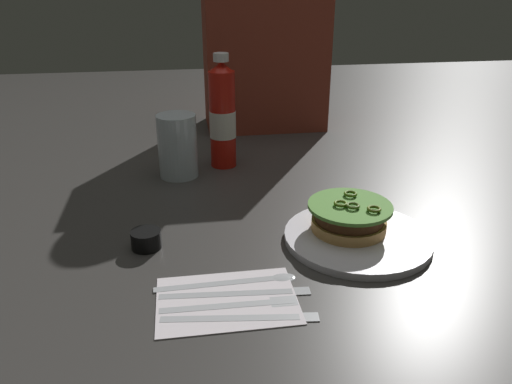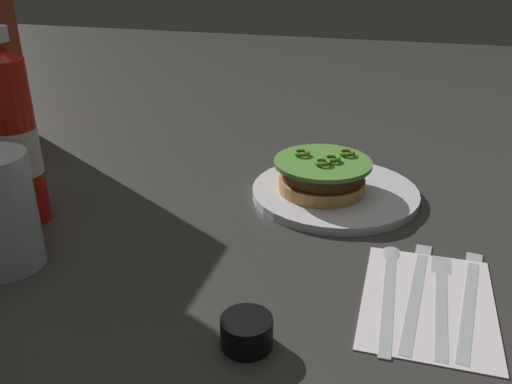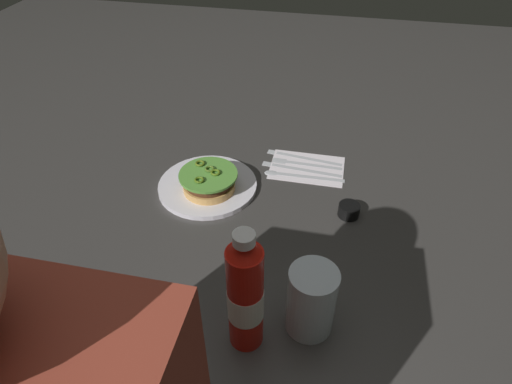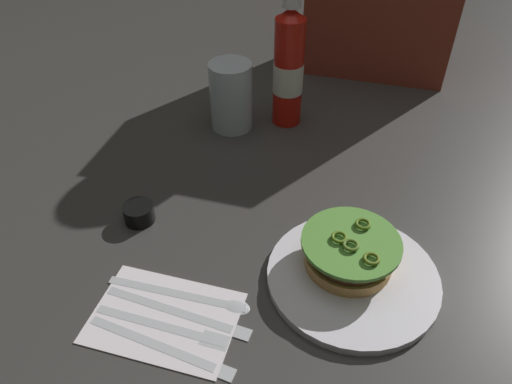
% 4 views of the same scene
% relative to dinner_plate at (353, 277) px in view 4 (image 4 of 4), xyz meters
% --- Properties ---
extents(ground_plane, '(3.00, 3.00, 0.00)m').
position_rel_dinner_plate_xyz_m(ground_plane, '(-0.10, 0.11, -0.01)').
color(ground_plane, '#393634').
extents(dinner_plate, '(0.24, 0.24, 0.01)m').
position_rel_dinner_plate_xyz_m(dinner_plate, '(0.00, 0.00, 0.00)').
color(dinner_plate, white).
rests_on(dinner_plate, ground_plane).
extents(burger_sandwich, '(0.14, 0.14, 0.05)m').
position_rel_dinner_plate_xyz_m(burger_sandwich, '(-0.01, 0.02, 0.03)').
color(burger_sandwich, tan).
rests_on(burger_sandwich, dinner_plate).
extents(ketchup_bottle, '(0.06, 0.06, 0.25)m').
position_rel_dinner_plate_xyz_m(ketchup_bottle, '(-0.18, 0.38, 0.11)').
color(ketchup_bottle, red).
rests_on(ketchup_bottle, ground_plane).
extents(water_glass, '(0.08, 0.08, 0.13)m').
position_rel_dinner_plate_xyz_m(water_glass, '(-0.29, 0.33, 0.06)').
color(water_glass, silver).
rests_on(water_glass, ground_plane).
extents(condiment_cup, '(0.05, 0.05, 0.03)m').
position_rel_dinner_plate_xyz_m(condiment_cup, '(-0.34, 0.03, 0.01)').
color(condiment_cup, black).
rests_on(condiment_cup, ground_plane).
extents(napkin, '(0.19, 0.13, 0.00)m').
position_rel_dinner_plate_xyz_m(napkin, '(-0.23, -0.13, -0.00)').
color(napkin, white).
rests_on(napkin, ground_plane).
extents(steak_knife, '(0.20, 0.04, 0.00)m').
position_rel_dinner_plate_xyz_m(steak_knife, '(-0.20, -0.17, -0.00)').
color(steak_knife, silver).
rests_on(steak_knife, napkin).
extents(fork_utensil, '(0.18, 0.02, 0.00)m').
position_rel_dinner_plate_xyz_m(fork_utensil, '(-0.21, -0.14, -0.00)').
color(fork_utensil, silver).
rests_on(fork_utensil, napkin).
extents(butter_knife, '(0.21, 0.03, 0.00)m').
position_rel_dinner_plate_xyz_m(butter_knife, '(-0.20, -0.12, -0.00)').
color(butter_knife, silver).
rests_on(butter_knife, napkin).
extents(spoon_utensil, '(0.20, 0.03, 0.00)m').
position_rel_dinner_plate_xyz_m(spoon_utensil, '(-0.20, -0.09, -0.00)').
color(spoon_utensil, silver).
rests_on(spoon_utensil, napkin).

